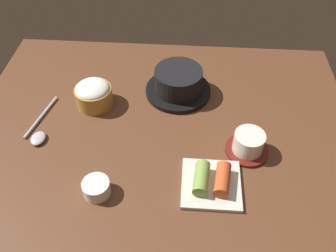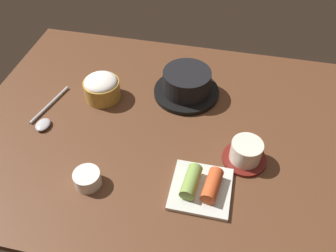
# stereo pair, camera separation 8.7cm
# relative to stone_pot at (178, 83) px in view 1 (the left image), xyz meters

# --- Properties ---
(dining_table) EXTENTS (1.00, 0.76, 0.02)m
(dining_table) POSITION_rel_stone_pot_xyz_m (-0.04, -0.14, -0.05)
(dining_table) COLOR #56331E
(dining_table) RESTS_ON ground
(stone_pot) EXTENTS (0.18, 0.18, 0.08)m
(stone_pot) POSITION_rel_stone_pot_xyz_m (0.00, 0.00, 0.00)
(stone_pot) COLOR black
(stone_pot) RESTS_ON dining_table
(rice_bowl) EXTENTS (0.10, 0.10, 0.07)m
(rice_bowl) POSITION_rel_stone_pot_xyz_m (-0.23, -0.06, 0.00)
(rice_bowl) COLOR #B78C38
(rice_bowl) RESTS_ON dining_table
(tea_cup_with_saucer) EXTENTS (0.10, 0.10, 0.06)m
(tea_cup_with_saucer) POSITION_rel_stone_pot_xyz_m (0.18, -0.21, -0.01)
(tea_cup_with_saucer) COLOR maroon
(tea_cup_with_saucer) RESTS_ON dining_table
(kimchi_plate) EXTENTS (0.13, 0.13, 0.04)m
(kimchi_plate) POSITION_rel_stone_pot_xyz_m (0.09, -0.31, -0.02)
(kimchi_plate) COLOR silver
(kimchi_plate) RESTS_ON dining_table
(side_bowl_near) EXTENTS (0.06, 0.06, 0.04)m
(side_bowl_near) POSITION_rel_stone_pot_xyz_m (-0.16, -0.35, -0.02)
(side_bowl_near) COLOR white
(side_bowl_near) RESTS_ON dining_table
(spoon) EXTENTS (0.06, 0.18, 0.01)m
(spoon) POSITION_rel_stone_pot_xyz_m (-0.34, -0.18, -0.03)
(spoon) COLOR #B7B7BC
(spoon) RESTS_ON dining_table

